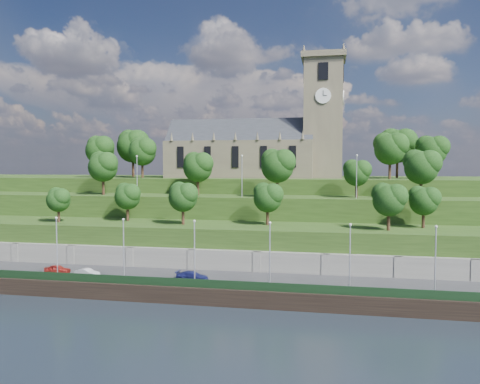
% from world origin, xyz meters
% --- Properties ---
extents(ground, '(320.00, 320.00, 0.00)m').
position_xyz_m(ground, '(0.00, 0.00, 0.00)').
color(ground, black).
rests_on(ground, ground).
extents(promenade, '(160.00, 12.00, 2.00)m').
position_xyz_m(promenade, '(0.00, 6.00, 1.00)').
color(promenade, '#2D2D30').
rests_on(promenade, ground).
extents(quay_wall, '(160.00, 0.50, 2.20)m').
position_xyz_m(quay_wall, '(0.00, -0.05, 1.10)').
color(quay_wall, black).
rests_on(quay_wall, ground).
extents(fence, '(160.00, 0.10, 1.20)m').
position_xyz_m(fence, '(0.00, 0.60, 2.60)').
color(fence, black).
rests_on(fence, promenade).
extents(retaining_wall, '(160.00, 2.10, 5.00)m').
position_xyz_m(retaining_wall, '(0.00, 11.97, 2.50)').
color(retaining_wall, slate).
rests_on(retaining_wall, ground).
extents(embankment_lower, '(160.00, 12.00, 8.00)m').
position_xyz_m(embankment_lower, '(0.00, 18.00, 4.00)').
color(embankment_lower, '#243E14').
rests_on(embankment_lower, ground).
extents(embankment_upper, '(160.00, 10.00, 12.00)m').
position_xyz_m(embankment_upper, '(0.00, 29.00, 6.00)').
color(embankment_upper, '#243E14').
rests_on(embankment_upper, ground).
extents(hilltop, '(160.00, 32.00, 15.00)m').
position_xyz_m(hilltop, '(0.00, 50.00, 7.50)').
color(hilltop, '#243E14').
rests_on(hilltop, ground).
extents(church, '(38.60, 12.35, 27.60)m').
position_xyz_m(church, '(0.79, 45.98, 22.52)').
color(church, brown).
rests_on(church, hilltop).
extents(trees_lower, '(64.55, 8.64, 7.15)m').
position_xyz_m(trees_lower, '(2.26, 18.00, 12.62)').
color(trees_lower, '#311E13').
rests_on(trees_lower, embankment_lower).
extents(trees_upper, '(64.83, 8.73, 8.75)m').
position_xyz_m(trees_upper, '(2.46, 28.08, 17.66)').
color(trees_upper, '#311E13').
rests_on(trees_upper, embankment_upper).
extents(trees_hilltop, '(78.25, 16.58, 11.26)m').
position_xyz_m(trees_hilltop, '(-0.95, 45.24, 21.84)').
color(trees_hilltop, '#311E13').
rests_on(trees_hilltop, hilltop).
extents(lamp_posts_promenade, '(60.36, 0.36, 8.60)m').
position_xyz_m(lamp_posts_promenade, '(-2.00, 2.50, 6.92)').
color(lamp_posts_promenade, '#B2B2B7').
rests_on(lamp_posts_promenade, promenade).
extents(lamp_posts_upper, '(40.36, 0.36, 7.61)m').
position_xyz_m(lamp_posts_upper, '(0.00, 26.00, 16.41)').
color(lamp_posts_upper, '#B2B2B7').
rests_on(lamp_posts_upper, embankment_upper).
extents(car_left, '(3.79, 1.78, 1.25)m').
position_xyz_m(car_left, '(-23.38, 4.70, 2.63)').
color(car_left, maroon).
rests_on(car_left, promenade).
extents(car_middle, '(3.74, 1.76, 1.19)m').
position_xyz_m(car_middle, '(-18.03, 3.49, 2.59)').
color(car_middle, '#9A9B9F').
rests_on(car_middle, promenade).
extents(car_right, '(4.60, 2.11, 1.30)m').
position_xyz_m(car_right, '(-2.84, 4.17, 2.65)').
color(car_right, '#161A4F').
rests_on(car_right, promenade).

